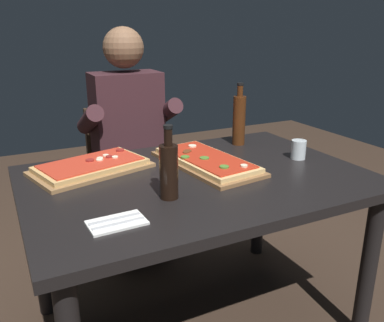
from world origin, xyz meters
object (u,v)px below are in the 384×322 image
tumbler_near_camera (298,150)px  wine_bottle_dark (239,119)px  diner_chair (126,172)px  seated_diner (130,136)px  dining_table (197,197)px  oil_bottle_amber (169,170)px  pizza_rectangular_front (91,166)px  pizza_rectangular_left (206,161)px

tumbler_near_camera → wine_bottle_dark: bearing=109.8°
diner_chair → wine_bottle_dark: bearing=-49.2°
wine_bottle_dark → seated_diner: 0.63m
dining_table → wine_bottle_dark: bearing=38.5°
tumbler_near_camera → seated_diner: bearing=127.9°
oil_bottle_amber → wine_bottle_dark: bearing=38.6°
dining_table → oil_bottle_amber: size_ratio=5.16×
dining_table → diner_chair: size_ratio=1.61×
pizza_rectangular_front → diner_chair: 0.74m
pizza_rectangular_front → tumbler_near_camera: size_ratio=6.09×
pizza_rectangular_left → wine_bottle_dark: size_ratio=1.81×
pizza_rectangular_left → diner_chair: size_ratio=0.67×
dining_table → pizza_rectangular_left: bearing=46.3°
dining_table → pizza_rectangular_front: bearing=145.9°
oil_bottle_amber → diner_chair: size_ratio=0.31×
pizza_rectangular_left → seated_diner: bearing=102.8°
tumbler_near_camera → pizza_rectangular_front: bearing=163.9°
pizza_rectangular_front → tumbler_near_camera: 0.95m
tumbler_near_camera → seated_diner: size_ratio=0.07×
dining_table → diner_chair: bearing=93.2°
pizza_rectangular_left → wine_bottle_dark: 0.40m
oil_bottle_amber → seated_diner: seated_diner is taller
pizza_rectangular_left → pizza_rectangular_front: bearing=161.9°
pizza_rectangular_left → diner_chair: (-0.14, 0.75, -0.27)m
pizza_rectangular_left → oil_bottle_amber: bearing=-138.6°
wine_bottle_dark → tumbler_near_camera: 0.36m
wine_bottle_dark → diner_chair: wine_bottle_dark is taller
wine_bottle_dark → pizza_rectangular_front: bearing=-175.0°
dining_table → pizza_rectangular_left: 0.18m
oil_bottle_amber → pizza_rectangular_left: bearing=41.4°
oil_bottle_amber → seated_diner: bearing=80.6°
seated_diner → wine_bottle_dark: bearing=-41.9°
dining_table → seated_diner: (-0.05, 0.74, 0.10)m
pizza_rectangular_front → tumbler_near_camera: (0.91, -0.26, 0.02)m
dining_table → diner_chair: (-0.05, 0.86, -0.16)m
wine_bottle_dark → seated_diner: seated_diner is taller
tumbler_near_camera → diner_chair: 1.08m
oil_bottle_amber → pizza_rectangular_front: bearing=114.1°
diner_chair → dining_table: bearing=-86.8°
dining_table → tumbler_near_camera: bearing=-0.6°
tumbler_near_camera → seated_diner: (-0.58, 0.74, -0.04)m
oil_bottle_amber → tumbler_near_camera: bearing=11.8°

